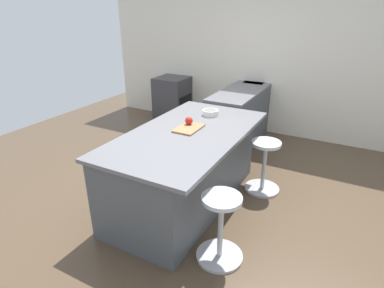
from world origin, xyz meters
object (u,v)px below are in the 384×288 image
oven_range (173,99)px  stool_middle (220,230)px  apple_red (189,121)px  kitchen_island (185,167)px  cutting_board (189,128)px  fruit_bowl (210,112)px  stool_by_window (264,168)px

oven_range → stool_middle: 3.93m
oven_range → apple_red: (2.26, 1.62, 0.53)m
kitchen_island → apple_red: apple_red is taller
cutting_board → fruit_bowl: size_ratio=1.82×
stool_middle → cutting_board: 1.21m
fruit_bowl → kitchen_island: bearing=-1.7°
kitchen_island → stool_middle: size_ratio=3.20×
stool_by_window → cutting_board: cutting_board is taller
apple_red → fruit_bowl: (-0.47, 0.05, -0.03)m
apple_red → cutting_board: bearing=27.5°
kitchen_island → apple_red: (-0.17, -0.03, 0.51)m
kitchen_island → apple_red: size_ratio=24.05×
stool_middle → apple_red: (-0.85, -0.79, 0.65)m
oven_range → fruit_bowl: (1.79, 1.67, 0.50)m
fruit_bowl → stool_middle: bearing=29.3°
cutting_board → apple_red: apple_red is taller
cutting_board → stool_middle: bearing=44.5°
stool_middle → apple_red: apple_red is taller
apple_red → fruit_bowl: size_ratio=0.45×
cutting_board → apple_red: 0.12m
kitchen_island → stool_by_window: kitchen_island is taller
stool_by_window → cutting_board: size_ratio=1.86×
stool_middle → fruit_bowl: bearing=-150.7°
stool_by_window → oven_range: bearing=-126.0°
stool_middle → oven_range: bearing=-142.2°
kitchen_island → cutting_board: (-0.08, 0.01, 0.46)m
oven_range → stool_by_window: oven_range is taller
kitchen_island → stool_by_window: bearing=131.9°
cutting_board → fruit_bowl: fruit_bowl is taller
stool_middle → stool_by_window: bearing=180.0°
cutting_board → kitchen_island: bearing=-9.9°
kitchen_island → apple_red: bearing=-168.5°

